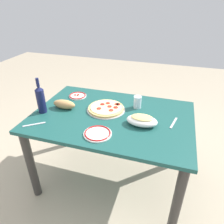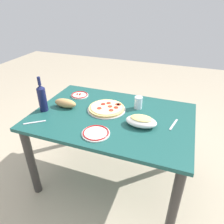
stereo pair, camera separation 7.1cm
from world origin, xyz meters
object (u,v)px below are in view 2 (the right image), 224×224
at_px(wine_bottle, 42,97).
at_px(bread_loaf, 65,103).
at_px(pepperoni_pizza, 107,108).
at_px(side_plate_near, 80,95).
at_px(baked_pasta_dish, 141,121).
at_px(water_glass, 138,103).
at_px(side_plate_far, 96,133).
at_px(dining_table, 112,127).

height_order(wine_bottle, bread_loaf, wine_bottle).
relative_size(pepperoni_pizza, side_plate_near, 1.96).
distance_m(baked_pasta_dish, water_glass, 0.28).
height_order(wine_bottle, side_plate_far, wine_bottle).
xyz_separation_m(dining_table, pepperoni_pizza, (-0.08, 0.07, 0.13)).
height_order(baked_pasta_dish, side_plate_near, baked_pasta_dish).
xyz_separation_m(water_glass, side_plate_far, (-0.19, -0.48, -0.04)).
bearing_deg(side_plate_far, baked_pasta_dish, 38.36).
xyz_separation_m(wine_bottle, side_plate_near, (0.15, 0.36, -0.11)).
xyz_separation_m(baked_pasta_dish, side_plate_far, (-0.28, -0.22, -0.03)).
height_order(wine_bottle, side_plate_near, wine_bottle).
height_order(dining_table, pepperoni_pizza, pepperoni_pizza).
bearing_deg(baked_pasta_dish, pepperoni_pizza, 157.74).
height_order(dining_table, bread_loaf, bread_loaf).
relative_size(dining_table, side_plate_near, 7.76).
bearing_deg(water_glass, pepperoni_pizza, -153.75).
relative_size(dining_table, baked_pasta_dish, 5.49).
xyz_separation_m(pepperoni_pizza, water_glass, (0.25, 0.12, 0.04)).
height_order(dining_table, side_plate_far, side_plate_far).
xyz_separation_m(pepperoni_pizza, bread_loaf, (-0.36, -0.08, 0.02)).
bearing_deg(side_plate_far, wine_bottle, 163.55).
distance_m(baked_pasta_dish, wine_bottle, 0.85).
distance_m(pepperoni_pizza, side_plate_far, 0.36).
distance_m(pepperoni_pizza, side_plate_near, 0.39).
bearing_deg(wine_bottle, water_glass, 22.80).
relative_size(pepperoni_pizza, baked_pasta_dish, 1.39).
bearing_deg(bread_loaf, pepperoni_pizza, 12.57).
xyz_separation_m(baked_pasta_dish, bread_loaf, (-0.70, 0.06, -0.00)).
distance_m(baked_pasta_dish, bread_loaf, 0.70).
bearing_deg(baked_pasta_dish, wine_bottle, -176.20).
relative_size(pepperoni_pizza, side_plate_far, 1.62).
bearing_deg(dining_table, wine_bottle, -168.02).
relative_size(baked_pasta_dish, side_plate_near, 1.41).
bearing_deg(bread_loaf, water_glass, 18.45).
relative_size(baked_pasta_dish, water_glass, 2.23).
height_order(pepperoni_pizza, wine_bottle, wine_bottle).
bearing_deg(dining_table, water_glass, 48.13).
xyz_separation_m(dining_table, bread_loaf, (-0.44, -0.01, 0.15)).
bearing_deg(wine_bottle, side_plate_near, 66.94).
bearing_deg(baked_pasta_dish, bread_loaf, 175.27).
height_order(dining_table, wine_bottle, wine_bottle).
bearing_deg(side_plate_near, water_glass, -4.18).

